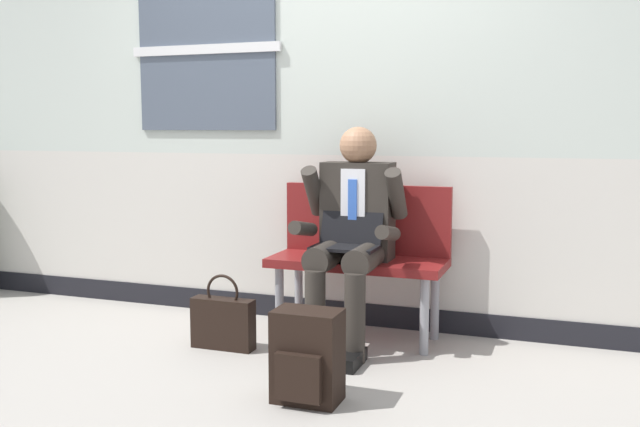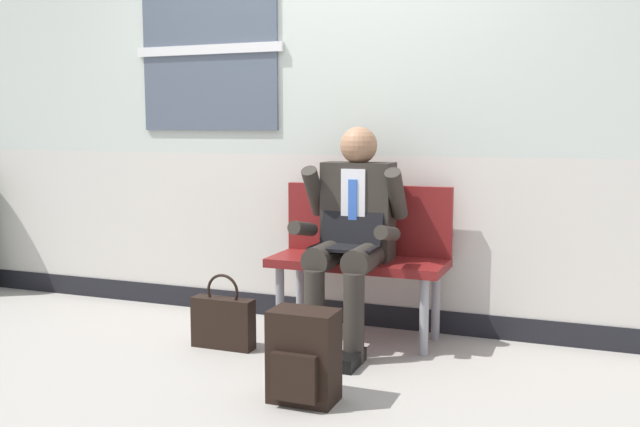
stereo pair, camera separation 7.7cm
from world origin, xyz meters
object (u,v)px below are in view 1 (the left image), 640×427
(bench_with_person, at_px, (361,249))
(backpack, at_px, (307,357))
(person_seated, at_px, (351,231))
(handbag, at_px, (223,322))

(bench_with_person, height_order, backpack, bench_with_person)
(person_seated, relative_size, handbag, 2.92)
(handbag, bearing_deg, person_seated, 24.79)
(bench_with_person, xyz_separation_m, person_seated, (-0.00, -0.20, 0.13))
(bench_with_person, relative_size, backpack, 2.41)
(person_seated, bearing_deg, backpack, -85.59)
(bench_with_person, relative_size, person_seated, 0.82)
(bench_with_person, xyz_separation_m, backpack, (0.07, -1.05, -0.31))
(bench_with_person, xyz_separation_m, handbag, (-0.65, -0.49, -0.37))
(handbag, bearing_deg, bench_with_person, 37.43)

